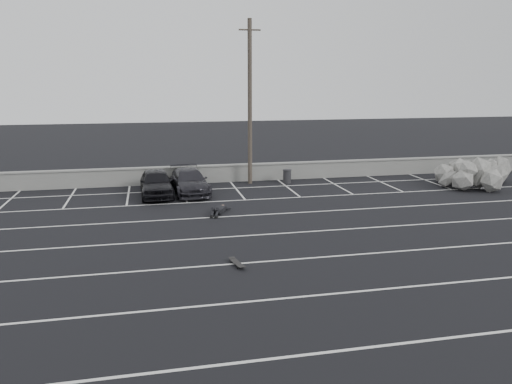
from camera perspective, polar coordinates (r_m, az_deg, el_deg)
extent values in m
plane|color=black|center=(17.28, 1.20, -7.95)|extent=(120.00, 120.00, 0.00)
cube|color=gray|center=(30.49, -4.86, 2.06)|extent=(50.00, 0.35, 1.00)
cube|color=gray|center=(30.40, -4.88, 3.02)|extent=(50.00, 0.45, 0.08)
cube|color=silver|center=(12.07, 8.09, -17.69)|extent=(36.00, 0.10, 0.01)
cube|color=silver|center=(14.60, 3.97, -11.96)|extent=(36.00, 0.10, 0.01)
cube|color=silver|center=(17.28, 1.20, -7.93)|extent=(36.00, 0.10, 0.01)
cube|color=silver|center=(20.05, -0.78, -4.99)|extent=(36.00, 0.10, 0.01)
cube|color=silver|center=(22.88, -2.26, -2.76)|extent=(36.00, 0.10, 0.01)
cube|color=silver|center=(25.75, -3.41, -1.02)|extent=(36.00, 0.10, 0.01)
cube|color=silver|center=(28.64, -4.33, 0.36)|extent=(36.00, 0.10, 0.01)
cube|color=silver|center=(28.83, -26.38, -0.86)|extent=(0.10, 5.00, 0.01)
cube|color=silver|center=(28.23, -20.48, -0.59)|extent=(0.10, 5.00, 0.01)
cube|color=silver|center=(27.94, -14.40, -0.32)|extent=(0.10, 5.00, 0.01)
cube|color=silver|center=(27.96, -8.25, -0.03)|extent=(0.10, 5.00, 0.01)
cube|color=silver|center=(28.31, -2.18, 0.25)|extent=(0.10, 5.00, 0.01)
cube|color=silver|center=(28.96, 3.67, 0.51)|extent=(0.10, 5.00, 0.01)
cube|color=silver|center=(29.91, 9.21, 0.76)|extent=(0.10, 5.00, 0.01)
cube|color=silver|center=(31.11, 14.37, 0.99)|extent=(0.10, 5.00, 0.01)
cube|color=silver|center=(32.55, 19.11, 1.18)|extent=(0.10, 5.00, 0.01)
imported|color=black|center=(27.26, -11.32, 1.05)|extent=(1.83, 4.25, 1.43)
imported|color=#222127|center=(27.66, -7.61, 1.22)|extent=(2.16, 4.61, 1.30)
cylinder|color=#4C4238|center=(29.55, -0.71, 10.07)|extent=(0.25, 0.25, 9.50)
cube|color=#4C4238|center=(29.66, -0.73, 18.04)|extent=(1.27, 0.08, 0.08)
cylinder|color=#28282B|center=(30.27, 3.57, 1.78)|extent=(0.58, 0.58, 0.77)
cylinder|color=#28282B|center=(30.19, 3.58, 2.54)|extent=(0.64, 0.64, 0.04)
cube|color=black|center=(16.90, -2.18, -8.10)|extent=(0.40, 0.89, 0.02)
cube|color=#28282B|center=(17.16, -2.54, -7.91)|extent=(0.18, 0.09, 0.04)
cube|color=#28282B|center=(16.66, -1.80, -8.55)|extent=(0.18, 0.09, 0.04)
cylinder|color=black|center=(17.13, -2.87, -8.04)|extent=(0.05, 0.07, 0.06)
cylinder|color=black|center=(17.21, -2.21, -7.94)|extent=(0.05, 0.07, 0.06)
cylinder|color=black|center=(16.63, -2.13, -8.68)|extent=(0.05, 0.07, 0.06)
cylinder|color=black|center=(16.71, -1.46, -8.57)|extent=(0.05, 0.07, 0.06)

